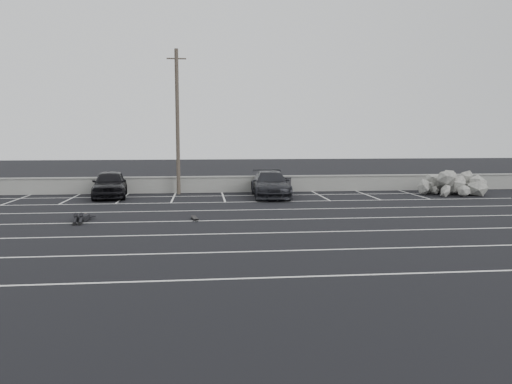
{
  "coord_description": "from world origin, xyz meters",
  "views": [
    {
      "loc": [
        -0.23,
        -18.6,
        3.7
      ],
      "look_at": [
        2.31,
        5.11,
        1.0
      ],
      "focal_mm": 35.0,
      "sensor_mm": 36.0,
      "label": 1
    }
  ],
  "objects": [
    {
      "name": "ground",
      "position": [
        0.0,
        0.0,
        0.0
      ],
      "size": [
        120.0,
        120.0,
        0.0
      ],
      "primitive_type": "plane",
      "color": "black",
      "rests_on": "ground"
    },
    {
      "name": "utility_pole",
      "position": [
        -1.76,
        13.2,
        4.57
      ],
      "size": [
        1.2,
        0.24,
        9.02
      ],
      "color": "#4C4238",
      "rests_on": "ground"
    },
    {
      "name": "stall_lines",
      "position": [
        -0.08,
        4.41,
        0.0
      ],
      "size": [
        36.0,
        20.05,
        0.01
      ],
      "color": "silver",
      "rests_on": "ground"
    },
    {
      "name": "seawall",
      "position": [
        0.0,
        14.0,
        0.55
      ],
      "size": [
        50.0,
        0.45,
        1.06
      ],
      "color": "gray",
      "rests_on": "ground"
    },
    {
      "name": "car_right",
      "position": [
        3.84,
        11.18,
        0.77
      ],
      "size": [
        2.34,
        5.37,
        1.54
      ],
      "primitive_type": "imported",
      "rotation": [
        0.0,
        0.0,
        -0.03
      ],
      "color": "black",
      "rests_on": "ground"
    },
    {
      "name": "trash_bin",
      "position": [
        5.08,
        12.78,
        0.54
      ],
      "size": [
        0.9,
        0.9,
        1.06
      ],
      "rotation": [
        0.0,
        0.0,
        -0.37
      ],
      "color": "black",
      "rests_on": "ground"
    },
    {
      "name": "person",
      "position": [
        -5.48,
        3.66,
        0.24
      ],
      "size": [
        1.07,
        2.48,
        0.49
      ],
      "primitive_type": null,
      "rotation": [
        0.0,
        0.0,
        0.02
      ],
      "color": "black",
      "rests_on": "ground"
    },
    {
      "name": "skateboard",
      "position": [
        -0.6,
        3.31,
        0.08
      ],
      "size": [
        0.35,
        0.83,
        0.1
      ],
      "rotation": [
        0.0,
        0.0,
        0.19
      ],
      "color": "black",
      "rests_on": "ground"
    },
    {
      "name": "car_left",
      "position": [
        -5.79,
        11.96,
        0.81
      ],
      "size": [
        2.44,
        4.95,
        1.62
      ],
      "primitive_type": "imported",
      "rotation": [
        0.0,
        0.0,
        0.11
      ],
      "color": "black",
      "rests_on": "ground"
    },
    {
      "name": "riprap_pile",
      "position": [
        15.75,
        11.28,
        0.49
      ],
      "size": [
        4.75,
        3.36,
        1.18
      ],
      "color": "#97968E",
      "rests_on": "ground"
    }
  ]
}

